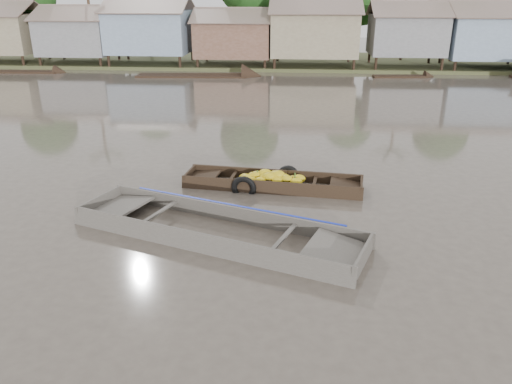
{
  "coord_description": "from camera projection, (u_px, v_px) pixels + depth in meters",
  "views": [
    {
      "loc": [
        1.58,
        -11.21,
        5.55
      ],
      "look_at": [
        0.52,
        0.64,
        0.8
      ],
      "focal_mm": 35.0,
      "sensor_mm": 36.0,
      "label": 1
    }
  ],
  "objects": [
    {
      "name": "ground",
      "position": [
        233.0,
        230.0,
        12.56
      ],
      "size": [
        120.0,
        120.0,
        0.0
      ],
      "primitive_type": "plane",
      "color": "#4B4139",
      "rests_on": "ground"
    },
    {
      "name": "viewer_boat",
      "position": [
        218.0,
        234.0,
        12.25
      ],
      "size": [
        7.59,
        4.28,
        0.59
      ],
      "rotation": [
        0.0,
        0.0,
        -0.34
      ],
      "color": "#4A443E",
      "rests_on": "ground"
    },
    {
      "name": "distant_boats",
      "position": [
        445.0,
        75.0,
        34.63
      ],
      "size": [
        46.04,
        2.98,
        1.38
      ],
      "color": "black",
      "rests_on": "ground"
    },
    {
      "name": "riverbank",
      "position": [
        321.0,
        26.0,
        40.65
      ],
      "size": [
        120.0,
        12.47,
        10.22
      ],
      "color": "#384723",
      "rests_on": "ground"
    },
    {
      "name": "banana_boat",
      "position": [
        270.0,
        182.0,
        15.31
      ],
      "size": [
        5.55,
        1.84,
        0.78
      ],
      "rotation": [
        0.0,
        0.0,
        -0.1
      ],
      "color": "black",
      "rests_on": "ground"
    }
  ]
}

